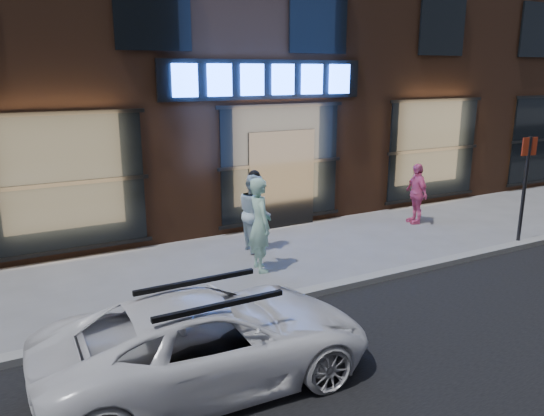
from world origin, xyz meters
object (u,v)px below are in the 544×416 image
(white_suv, at_px, (209,340))
(sign_post, at_px, (525,181))
(man_bowtie, at_px, (260,225))
(man_cap, at_px, (255,212))
(passerby, at_px, (416,193))

(white_suv, bearing_deg, sign_post, -76.47)
(man_bowtie, relative_size, man_cap, 1.09)
(passerby, relative_size, white_suv, 0.37)
(man_bowtie, xyz_separation_m, man_cap, (0.45, 1.13, -0.08))
(man_cap, xyz_separation_m, passerby, (4.57, -0.04, -0.08))
(man_bowtie, relative_size, sign_post, 0.76)
(white_suv, distance_m, sign_post, 8.32)
(man_cap, height_order, sign_post, sign_post)
(passerby, height_order, white_suv, passerby)
(passerby, bearing_deg, white_suv, -46.74)
(passerby, relative_size, sign_post, 0.63)
(man_cap, height_order, passerby, man_cap)
(white_suv, bearing_deg, passerby, -58.65)
(man_cap, bearing_deg, passerby, -85.94)
(man_bowtie, height_order, man_cap, man_bowtie)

